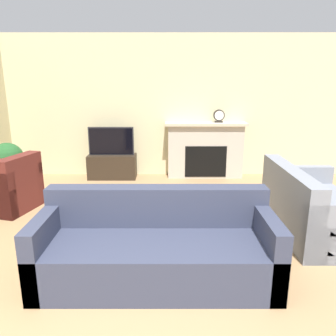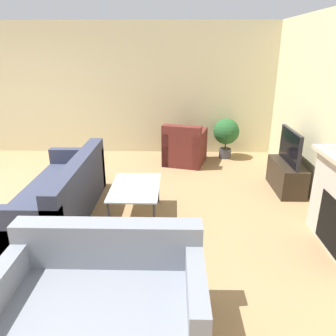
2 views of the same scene
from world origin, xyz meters
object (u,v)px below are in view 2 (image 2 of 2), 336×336
at_px(couch_sectional, 61,197).
at_px(potted_plant, 226,133).
at_px(coffee_table, 135,189).
at_px(armchair_by_window, 185,149).
at_px(couch_loveseat, 103,302).
at_px(tv, 290,147).

bearing_deg(couch_sectional, potted_plant, 135.21).
distance_m(couch_sectional, coffee_table, 1.02).
bearing_deg(armchair_by_window, couch_loveseat, 94.87).
bearing_deg(potted_plant, tv, 24.50).
bearing_deg(couch_sectional, armchair_by_window, 142.41).
bearing_deg(tv, couch_sectional, -73.77).
xyz_separation_m(tv, couch_loveseat, (2.89, -2.37, -0.44)).
bearing_deg(armchair_by_window, couch_sectional, 67.56).
xyz_separation_m(coffee_table, potted_plant, (-2.61, 1.58, 0.12)).
xyz_separation_m(tv, potted_plant, (-1.64, -0.75, -0.20)).
bearing_deg(coffee_table, potted_plant, 148.85).
bearing_deg(tv, couch_loveseat, -39.26).
bearing_deg(armchair_by_window, tv, 156.63).
height_order(couch_loveseat, coffee_table, couch_loveseat).
bearing_deg(coffee_table, tv, 112.67).
xyz_separation_m(tv, couch_sectional, (0.97, -3.34, -0.44)).
xyz_separation_m(couch_loveseat, potted_plant, (-4.54, 1.62, 0.24)).
bearing_deg(potted_plant, couch_sectional, -44.79).
height_order(couch_sectional, armchair_by_window, same).
height_order(couch_sectional, potted_plant, potted_plant).
height_order(coffee_table, potted_plant, potted_plant).
bearing_deg(couch_sectional, coffee_table, 90.07).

